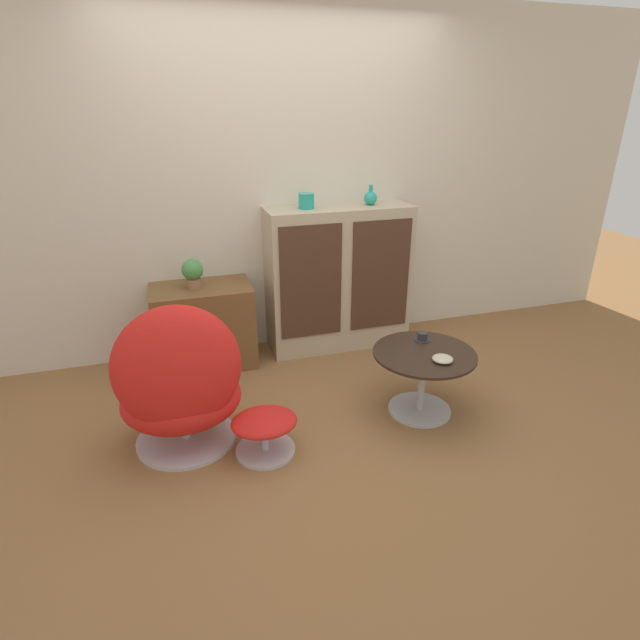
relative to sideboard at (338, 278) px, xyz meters
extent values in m
plane|color=olive|center=(-0.39, -1.14, -0.58)|extent=(12.00, 12.00, 0.00)
cube|color=beige|center=(-0.39, 0.23, 0.72)|extent=(6.40, 0.06, 2.60)
cube|color=tan|center=(0.00, 0.00, 0.00)|extent=(1.14, 0.38, 1.15)
cube|color=#472D1E|center=(-0.28, -0.19, 0.06)|extent=(0.48, 0.01, 0.87)
cube|color=#472D1E|center=(0.28, -0.19, 0.06)|extent=(0.48, 0.01, 0.87)
cube|color=brown|center=(-1.09, -0.03, -0.26)|extent=(0.73, 0.46, 0.63)
cylinder|color=beige|center=(-1.09, -0.27, -0.31)|extent=(0.17, 0.01, 0.17)
cylinder|color=#B7B7BC|center=(-1.31, -1.00, -0.56)|extent=(0.59, 0.59, 0.02)
cylinder|color=#B7B7BC|center=(-1.31, -1.00, -0.50)|extent=(0.06, 0.06, 0.10)
ellipsoid|color=red|center=(-1.31, -1.00, -0.29)|extent=(0.69, 0.59, 0.33)
ellipsoid|color=red|center=(-1.31, -1.12, -0.02)|extent=(0.69, 0.43, 0.73)
cylinder|color=#B7B7BC|center=(-0.88, -1.25, -0.57)|extent=(0.35, 0.35, 0.02)
cylinder|color=#B7B7BC|center=(-0.88, -1.25, -0.49)|extent=(0.04, 0.04, 0.14)
ellipsoid|color=red|center=(-0.88, -1.25, -0.37)|extent=(0.38, 0.32, 0.09)
cylinder|color=#B7B7BC|center=(0.18, -1.14, -0.57)|extent=(0.41, 0.41, 0.02)
cylinder|color=#B7B7BC|center=(0.18, -1.14, -0.36)|extent=(0.04, 0.04, 0.39)
cylinder|color=#332319|center=(0.18, -1.14, -0.15)|extent=(0.65, 0.65, 0.02)
cylinder|color=teal|center=(-0.26, 0.00, 0.63)|extent=(0.12, 0.12, 0.11)
ellipsoid|color=teal|center=(0.26, 0.00, 0.62)|extent=(0.10, 0.10, 0.10)
cylinder|color=teal|center=(0.26, 0.00, 0.70)|extent=(0.03, 0.03, 0.05)
cylinder|color=#996B4C|center=(-1.13, -0.03, 0.09)|extent=(0.10, 0.10, 0.07)
sphere|color=#478E47|center=(-1.13, -0.03, 0.19)|extent=(0.16, 0.16, 0.16)
cylinder|color=#2D2D33|center=(0.25, -0.97, -0.14)|extent=(0.11, 0.11, 0.01)
cylinder|color=#2D2D33|center=(0.25, -0.97, -0.12)|extent=(0.07, 0.07, 0.06)
ellipsoid|color=beige|center=(0.22, -1.28, -0.13)|extent=(0.13, 0.13, 0.04)
camera|label=1|loc=(-1.28, -3.61, 1.28)|focal=28.00mm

